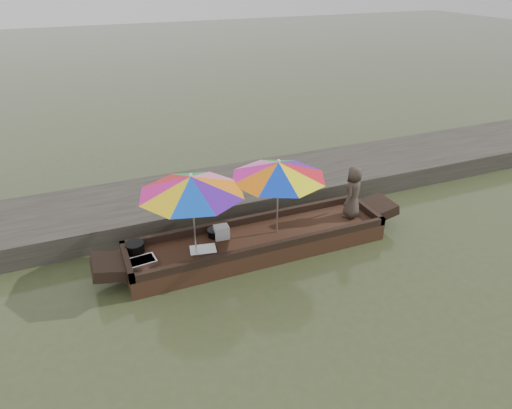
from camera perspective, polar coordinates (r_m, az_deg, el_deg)
name	(u,v)px	position (r m, az deg, el deg)	size (l,w,h in m)	color
water	(258,251)	(9.14, 0.24, -5.82)	(80.00, 80.00, 0.00)	#3B4725
dock	(222,194)	(10.80, -4.27, 1.32)	(22.00, 2.20, 0.50)	#2D2B26
boat_hull	(258,243)	(9.04, 0.24, -4.90)	(5.12, 1.20, 0.35)	black
cooking_pot	(135,248)	(8.73, -14.90, -5.22)	(0.34, 0.34, 0.18)	black
tray_crayfish	(142,262)	(8.39, -14.03, -6.99)	(0.48, 0.33, 0.09)	silver
tray_scallop	(203,250)	(8.53, -6.63, -5.72)	(0.48, 0.33, 0.06)	silver
charcoal_grill	(215,233)	(8.95, -5.12, -3.56)	(0.29, 0.29, 0.14)	black
supply_bag	(222,232)	(8.85, -4.33, -3.45)	(0.28, 0.22, 0.26)	silver
vendor	(353,192)	(9.59, 12.06, 1.54)	(0.55, 0.36, 1.13)	#42362F
umbrella_bow	(193,213)	(8.22, -7.84, -1.10)	(1.91, 1.91, 1.55)	pink
umbrella_stern	(278,197)	(8.71, 2.72, 0.92)	(1.84, 1.84, 1.55)	#5314A5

